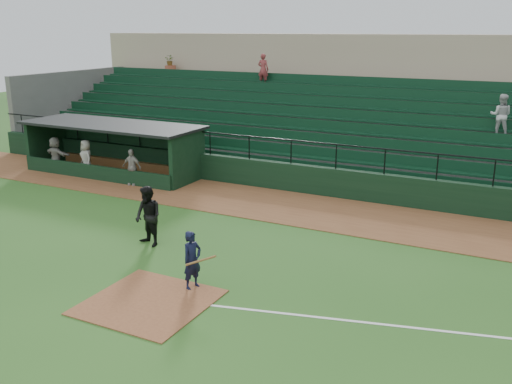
% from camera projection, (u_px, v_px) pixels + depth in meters
% --- Properties ---
extents(ground, '(90.00, 90.00, 0.00)m').
position_uv_depth(ground, '(172.00, 287.00, 15.44)').
color(ground, '#29581C').
rests_on(ground, ground).
extents(warning_track, '(40.00, 4.00, 0.03)m').
position_uv_depth(warning_track, '(291.00, 207.00, 22.28)').
color(warning_track, brown).
rests_on(warning_track, ground).
extents(home_plate_dirt, '(3.00, 3.00, 0.03)m').
position_uv_depth(home_plate_dirt, '(149.00, 302.00, 14.58)').
color(home_plate_dirt, brown).
rests_on(home_plate_dirt, ground).
extents(foul_line, '(17.49, 4.44, 0.01)m').
position_uv_depth(foul_line, '(494.00, 337.00, 12.96)').
color(foul_line, white).
rests_on(foul_line, ground).
extents(stadium_structure, '(38.00, 13.08, 6.40)m').
position_uv_depth(stadium_structure, '(359.00, 119.00, 28.88)').
color(stadium_structure, black).
rests_on(stadium_structure, ground).
extents(dugout, '(8.90, 3.20, 2.42)m').
position_uv_depth(dugout, '(119.00, 145.00, 27.52)').
color(dugout, black).
rests_on(dugout, ground).
extents(batter_at_plate, '(1.06, 0.70, 1.61)m').
position_uv_depth(batter_at_plate, '(192.00, 260.00, 15.17)').
color(batter_at_plate, black).
rests_on(batter_at_plate, ground).
extents(umpire, '(1.13, 1.00, 1.95)m').
position_uv_depth(umpire, '(148.00, 216.00, 18.17)').
color(umpire, black).
rests_on(umpire, ground).
extents(dugout_player_a, '(0.96, 0.43, 1.61)m').
position_uv_depth(dugout_player_a, '(132.00, 167.00, 25.19)').
color(dugout_player_a, '#A9A49E').
rests_on(dugout_player_a, warning_track).
extents(dugout_player_b, '(1.00, 0.87, 1.74)m').
position_uv_depth(dugout_player_b, '(86.00, 158.00, 26.60)').
color(dugout_player_b, '#AAA59F').
rests_on(dugout_player_b, warning_track).
extents(dugout_player_c, '(1.66, 0.77, 1.73)m').
position_uv_depth(dugout_player_c, '(56.00, 155.00, 27.35)').
color(dugout_player_c, gray).
rests_on(dugout_player_c, warning_track).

